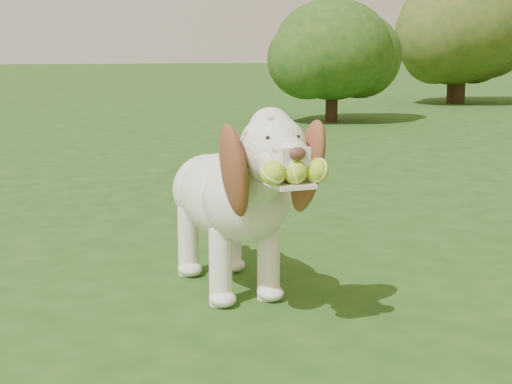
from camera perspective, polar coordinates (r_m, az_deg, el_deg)
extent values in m
plane|color=#194313|center=(3.24, 8.39, -6.76)|extent=(80.00, 80.00, 0.00)
ellipsoid|color=white|center=(3.13, -2.26, -0.33)|extent=(0.42, 0.68, 0.34)
ellipsoid|color=white|center=(2.90, -0.70, -0.42)|extent=(0.38, 0.38, 0.33)
ellipsoid|color=white|center=(3.34, -3.50, 0.18)|extent=(0.34, 0.34, 0.30)
cylinder|color=white|center=(2.76, 0.22, 0.88)|extent=(0.21, 0.28, 0.26)
sphere|color=white|center=(2.63, 1.23, 3.15)|extent=(0.27, 0.27, 0.23)
sphere|color=white|center=(2.64, 1.07, 4.56)|extent=(0.17, 0.17, 0.15)
cube|color=white|center=(2.51, 2.37, 2.68)|extent=(0.12, 0.15, 0.06)
ellipsoid|color=#592D28|center=(2.44, 3.06, 2.80)|extent=(0.06, 0.04, 0.04)
cube|color=white|center=(2.51, 2.49, 0.56)|extent=(0.15, 0.16, 0.02)
ellipsoid|color=brown|center=(2.60, -1.62, 1.56)|extent=(0.15, 0.23, 0.36)
ellipsoid|color=brown|center=(2.70, 3.80, 1.88)|extent=(0.16, 0.22, 0.36)
cylinder|color=white|center=(3.46, -4.20, 1.19)|extent=(0.08, 0.17, 0.13)
cylinder|color=white|center=(2.94, -2.59, -5.49)|extent=(0.10, 0.10, 0.29)
cylinder|color=white|center=(3.01, 0.92, -5.12)|extent=(0.10, 0.10, 0.29)
cylinder|color=white|center=(3.34, -4.95, -3.58)|extent=(0.10, 0.10, 0.29)
cylinder|color=white|center=(3.39, -1.80, -3.30)|extent=(0.10, 0.10, 0.29)
sphere|color=#B8EF37|center=(2.44, 1.24, 1.40)|extent=(0.09, 0.09, 0.08)
sphere|color=#B8EF37|center=(2.47, 2.86, 1.50)|extent=(0.09, 0.09, 0.08)
sphere|color=#B8EF37|center=(2.50, 4.44, 1.60)|extent=(0.09, 0.09, 0.08)
cylinder|color=#382314|center=(13.68, 14.07, 7.43)|extent=(0.17, 0.17, 0.55)
ellipsoid|color=#184515|center=(13.66, 14.21, 10.50)|extent=(1.65, 1.65, 1.40)
cylinder|color=#382314|center=(10.06, 5.52, 6.51)|extent=(0.15, 0.15, 0.50)
ellipsoid|color=#184515|center=(10.04, 5.59, 10.29)|extent=(1.49, 1.49, 1.27)
cylinder|color=#382314|center=(13.62, 14.54, 7.71)|extent=(0.22, 0.22, 0.70)
ellipsoid|color=#184515|center=(13.61, 14.73, 11.62)|extent=(2.09, 2.09, 1.78)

